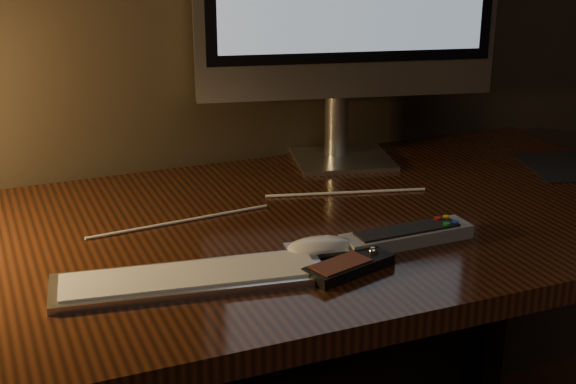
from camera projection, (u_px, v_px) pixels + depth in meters
name	position (u px, v px, depth m)	size (l,w,h in m)	color
desk	(256.00, 276.00, 1.49)	(1.60, 0.75, 0.75)	#3E1D0E
keyboard	(190.00, 278.00, 1.18)	(0.40, 0.11, 0.01)	silver
mouse	(320.00, 249.00, 1.27)	(0.11, 0.06, 0.02)	white
media_remote	(349.00, 266.00, 1.21)	(0.15, 0.09, 0.03)	black
tv_remote	(407.00, 236.00, 1.31)	(0.22, 0.06, 0.03)	gray
cable	(269.00, 208.00, 1.46)	(0.01, 0.01, 0.65)	white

